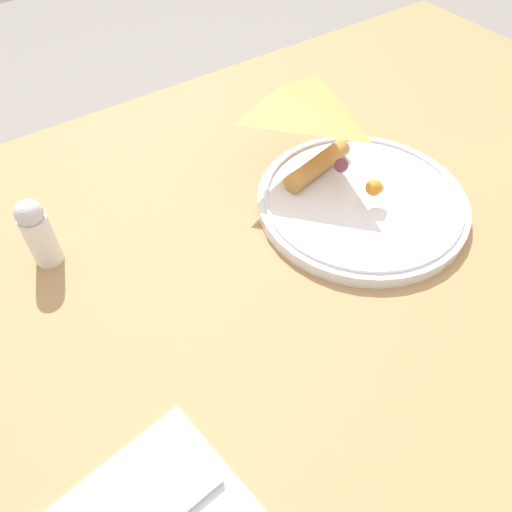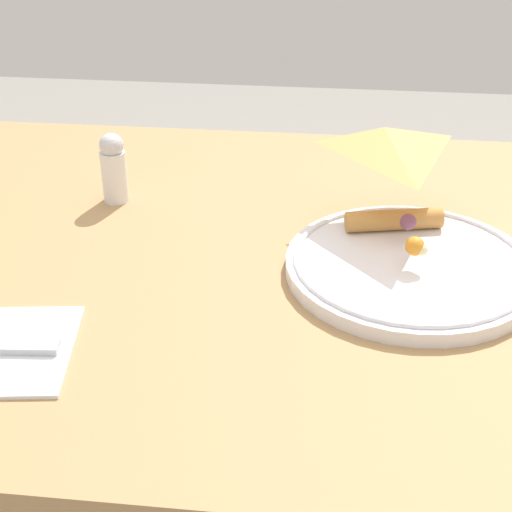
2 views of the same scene
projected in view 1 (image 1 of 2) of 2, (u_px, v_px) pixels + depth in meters
The scene contains 4 objects.
ground_plane at pixel (280, 444), 1.22m from camera, with size 6.00×6.00×0.00m, color gray.
dining_table at pixel (297, 273), 0.72m from camera, with size 1.26×0.75×0.77m.
plate_pizza at pixel (360, 198), 0.64m from camera, with size 0.27×0.27×0.05m.
salt_shaker at pixel (38, 232), 0.55m from camera, with size 0.03×0.03×0.09m.
Camera 1 is at (0.31, 0.34, 1.22)m, focal length 35.00 mm.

